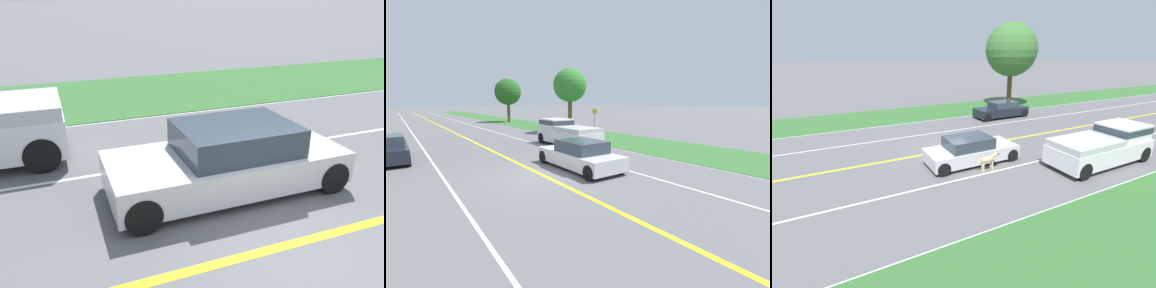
# 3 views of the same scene
# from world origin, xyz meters

# --- Properties ---
(ground_plane) EXTENTS (400.00, 400.00, 0.00)m
(ground_plane) POSITION_xyz_m (0.00, 0.00, 0.00)
(ground_plane) COLOR #5B5B5E
(centre_divider_line) EXTENTS (0.18, 160.00, 0.01)m
(centre_divider_line) POSITION_xyz_m (0.00, 0.00, 0.00)
(centre_divider_line) COLOR yellow
(centre_divider_line) RESTS_ON ground
(lane_edge_line_right) EXTENTS (0.14, 160.00, 0.01)m
(lane_edge_line_right) POSITION_xyz_m (7.00, 0.00, 0.00)
(lane_edge_line_right) COLOR white
(lane_edge_line_right) RESTS_ON ground
(lane_dash_same_dir) EXTENTS (0.10, 160.00, 0.01)m
(lane_dash_same_dir) POSITION_xyz_m (3.50, 0.00, 0.00)
(lane_dash_same_dir) COLOR white
(lane_dash_same_dir) RESTS_ON ground
(lane_dash_oncoming) EXTENTS (0.10, 160.00, 0.01)m
(lane_dash_oncoming) POSITION_xyz_m (-3.50, 0.00, 0.00)
(lane_dash_oncoming) COLOR white
(lane_dash_oncoming) RESTS_ON ground
(grass_verge_right) EXTENTS (6.00, 160.00, 0.03)m
(grass_verge_right) POSITION_xyz_m (10.00, 0.00, 0.01)
(grass_verge_right) COLOR #33662D
(grass_verge_right) RESTS_ON ground
(ego_car) EXTENTS (1.93, 4.56, 1.33)m
(ego_car) POSITION_xyz_m (1.99, 0.12, 0.62)
(ego_car) COLOR silver
(ego_car) RESTS_ON ground
(dog) EXTENTS (0.25, 1.18, 0.88)m
(dog) POSITION_xyz_m (3.26, 0.40, 0.56)
(dog) COLOR #D1B784
(dog) RESTS_ON ground
(pickup_truck) EXTENTS (2.10, 5.46, 1.83)m
(pickup_truck) POSITION_xyz_m (5.03, 5.94, 0.93)
(pickup_truck) COLOR silver
(pickup_truck) RESTS_ON ground
(oncoming_car) EXTENTS (1.84, 4.58, 1.34)m
(oncoming_car) POSITION_xyz_m (-5.33, 7.13, 0.63)
(oncoming_car) COLOR black
(oncoming_car) RESTS_ON ground
(roadside_tree_right_near) EXTENTS (3.31, 3.31, 6.39)m
(roadside_tree_right_near) POSITION_xyz_m (9.66, 12.27, 4.68)
(roadside_tree_right_near) COLOR brown
(roadside_tree_right_near) RESTS_ON ground
(roadside_tree_right_far) EXTENTS (3.96, 3.96, 6.59)m
(roadside_tree_right_far) POSITION_xyz_m (9.71, 29.31, 4.58)
(roadside_tree_right_far) COLOR brown
(roadside_tree_right_far) RESTS_ON ground
(street_sign) EXTENTS (0.11, 0.64, 2.56)m
(street_sign) POSITION_xyz_m (8.52, 7.00, 1.61)
(street_sign) COLOR gray
(street_sign) RESTS_ON ground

